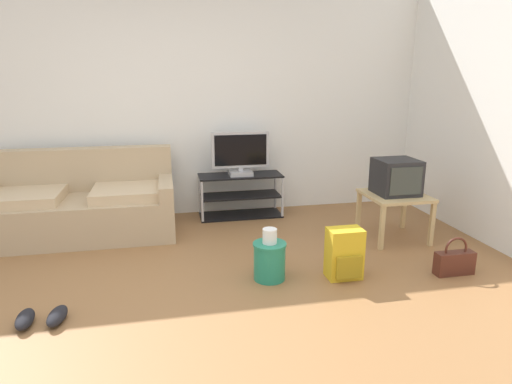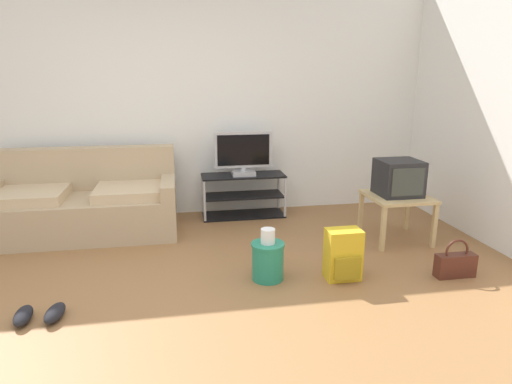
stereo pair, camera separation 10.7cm
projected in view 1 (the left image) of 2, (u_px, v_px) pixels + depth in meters
The scene contains 12 objects.
ground_plane at pixel (179, 320), 3.03m from camera, with size 9.00×9.80×0.02m, color olive.
wall_back at pixel (165, 98), 4.99m from camera, with size 9.00×0.10×2.70m, color white.
wall_right at pixel (505, 104), 4.07m from camera, with size 0.10×3.60×2.70m, color white.
couch at pixel (81, 205), 4.54m from camera, with size 1.87×0.88×0.86m.
tv_stand at pixel (241, 195), 5.15m from camera, with size 0.95×0.37×0.49m.
flat_tv at pixel (240, 154), 5.01m from camera, with size 0.65×0.22×0.50m.
side_table at pixel (395, 200), 4.40m from camera, with size 0.58×0.58×0.46m.
crt_tv at pixel (396, 177), 4.36m from camera, with size 0.40×0.38×0.35m.
backpack at pixel (344, 254), 3.59m from camera, with size 0.28×0.26×0.42m.
handbag at pixel (455, 262), 3.67m from camera, with size 0.33×0.11×0.33m.
cleaning_bucket at pixel (270, 258), 3.57m from camera, with size 0.27×0.27×0.43m.
sneakers_pair at pixel (41, 318), 2.95m from camera, with size 0.33×0.26×0.09m.
Camera 1 is at (-0.03, -2.75, 1.61)m, focal length 31.10 mm.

